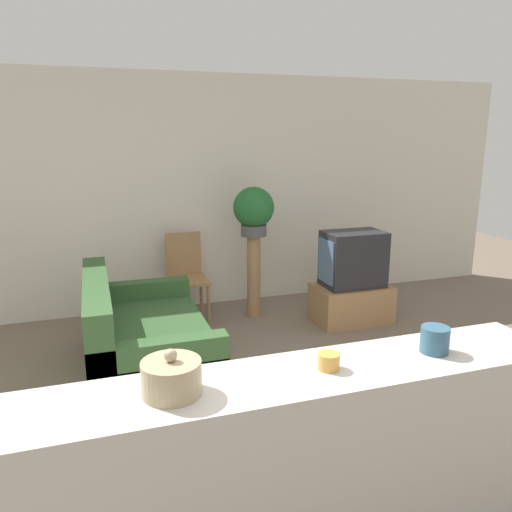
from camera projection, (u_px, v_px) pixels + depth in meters
ground_plane at (255, 497)px, 2.86m from camera, size 14.00×14.00×0.00m
wall_back at (161, 195)px, 5.70m from camera, size 9.00×0.06×2.70m
couch at (142, 342)px, 4.27m from camera, size 0.99×1.68×0.87m
tv_stand at (351, 303)px, 5.51m from camera, size 0.82×0.52×0.41m
television at (353, 259)px, 5.38m from camera, size 0.66×0.42×0.60m
wooden_chair at (186, 272)px, 5.60m from camera, size 0.44×0.44×0.95m
plant_stand at (254, 276)px, 5.62m from camera, size 0.15×0.15×0.93m
potted_plant at (254, 210)px, 5.44m from camera, size 0.45×0.45×0.54m
foreground_counter at (290, 476)px, 2.27m from camera, size 2.63×0.44×1.01m
decorative_bowl at (171, 377)px, 1.98m from camera, size 0.24×0.24×0.19m
candle_jar at (329, 361)px, 2.20m from camera, size 0.10×0.10×0.07m
coffee_tin at (435, 340)px, 2.36m from camera, size 0.13×0.13×0.13m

